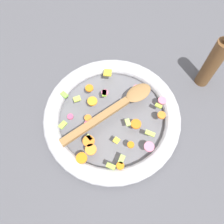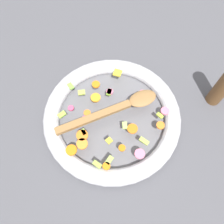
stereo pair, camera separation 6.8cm
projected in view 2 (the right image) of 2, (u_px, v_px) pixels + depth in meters
The scene contains 4 objects.
ground_plane at pixel (112, 119), 0.72m from camera, with size 4.00×4.00×0.00m, color #4C4C51.
skillet at pixel (112, 116), 0.70m from camera, with size 0.44×0.44×0.05m.
chopped_vegetables at pixel (110, 119), 0.66m from camera, with size 0.35×0.35×0.01m.
wooden_spoon at pixel (118, 108), 0.67m from camera, with size 0.19×0.31×0.01m.
Camera 2 is at (-0.30, -0.03, 0.66)m, focal length 35.00 mm.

